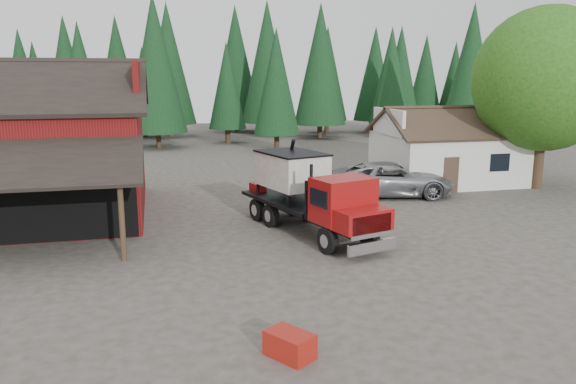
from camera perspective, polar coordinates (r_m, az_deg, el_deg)
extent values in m
plane|color=#403B32|center=(19.25, 0.45, -7.66)|extent=(120.00, 120.00, 0.00)
cube|color=maroon|center=(28.67, -26.71, 2.68)|extent=(12.00, 10.00, 5.00)
cube|color=black|center=(30.85, -26.27, 9.83)|extent=(12.80, 5.53, 2.35)
cube|color=maroon|center=(27.63, -15.01, 10.54)|extent=(0.25, 7.00, 2.00)
cylinder|color=#382619|center=(20.38, -16.51, -2.93)|extent=(0.20, 0.20, 2.80)
cube|color=silver|center=(35.54, 15.99, 3.38)|extent=(8.00, 6.00, 3.00)
cube|color=#38281E|center=(34.01, 17.44, 6.75)|extent=(8.60, 3.42, 1.80)
cube|color=#38281E|center=(36.61, 15.04, 7.21)|extent=(8.60, 3.42, 1.80)
cube|color=silver|center=(33.51, 10.19, 7.04)|extent=(0.20, 4.20, 1.50)
cube|color=silver|center=(37.43, 21.58, 6.88)|extent=(0.20, 4.20, 1.50)
cube|color=#38281E|center=(32.29, 16.22, 1.66)|extent=(0.90, 0.06, 2.00)
cube|color=black|center=(33.77, 20.72, 2.82)|extent=(1.20, 0.06, 1.00)
cylinder|color=#382619|center=(35.25, 24.08, 2.91)|extent=(0.60, 0.60, 3.20)
sphere|color=#185112|center=(34.92, 24.72, 10.38)|extent=(8.00, 8.00, 8.00)
sphere|color=#185112|center=(34.87, 22.16, 8.60)|extent=(4.40, 4.40, 4.40)
sphere|color=#185112|center=(34.94, 26.71, 8.72)|extent=(4.80, 4.80, 4.80)
cylinder|color=#382619|center=(49.06, -1.15, 5.20)|extent=(0.44, 0.44, 1.60)
cone|color=black|center=(48.74, -1.18, 11.17)|extent=(3.96, 3.96, 9.00)
cylinder|color=#382619|center=(51.27, 17.67, 4.93)|extent=(0.44, 0.44, 1.60)
cone|color=black|center=(50.97, 18.11, 11.75)|extent=(4.84, 4.84, 11.00)
cylinder|color=#382619|center=(51.92, -13.01, 5.26)|extent=(0.44, 0.44, 1.60)
cone|color=black|center=(51.63, -13.35, 12.56)|extent=(5.28, 5.28, 12.00)
cylinder|color=black|center=(20.55, 4.05, -4.96)|extent=(0.59, 1.04, 0.99)
cylinder|color=black|center=(21.64, 8.20, -4.20)|extent=(0.59, 1.04, 0.99)
cylinder|color=black|center=(24.11, -1.76, -2.42)|extent=(0.59, 1.04, 0.99)
cylinder|color=black|center=(25.04, 2.04, -1.89)|extent=(0.59, 1.04, 0.99)
cylinder|color=black|center=(25.19, -3.13, -1.81)|extent=(0.59, 1.04, 0.99)
cylinder|color=black|center=(26.08, 0.56, -1.32)|extent=(0.59, 1.04, 0.99)
cube|color=black|center=(23.28, 1.98, -2.02)|extent=(3.21, 7.70, 0.36)
cube|color=silver|center=(20.03, 8.57, -5.52)|extent=(2.03, 0.76, 0.41)
cube|color=silver|center=(19.90, 8.47, -3.47)|extent=(1.66, 0.59, 0.81)
cube|color=maroon|center=(20.27, 7.52, -2.77)|extent=(2.28, 1.71, 0.77)
cube|color=maroon|center=(21.06, 5.61, -0.78)|extent=(2.51, 2.09, 1.67)
cube|color=black|center=(20.44, 6.81, -0.42)|extent=(1.83, 0.62, 0.81)
cylinder|color=black|center=(21.12, 2.37, 0.67)|extent=(0.16, 0.16, 1.62)
cube|color=black|center=(21.79, 4.22, -0.46)|extent=(2.14, 0.75, 1.44)
cube|color=black|center=(24.27, 0.40, -0.86)|extent=(3.72, 5.67, 0.14)
cube|color=silver|center=(24.02, 0.40, 2.25)|extent=(2.85, 3.45, 1.44)
cone|color=silver|center=(24.18, 0.40, 0.14)|extent=(2.47, 2.47, 0.63)
cube|color=black|center=(23.90, 0.40, 3.99)|extent=(2.96, 3.56, 0.07)
cylinder|color=black|center=(25.37, -0.01, 2.56)|extent=(0.23, 2.00, 2.75)
cube|color=maroon|center=(25.81, -3.09, 0.46)|extent=(0.73, 0.85, 0.41)
cylinder|color=silver|center=(22.37, 6.83, -2.91)|extent=(0.74, 1.01, 0.50)
imported|color=#929399|center=(30.75, 10.51, 1.28)|extent=(7.06, 4.34, 1.83)
cube|color=maroon|center=(13.42, 0.18, -15.26)|extent=(1.20, 1.30, 0.60)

